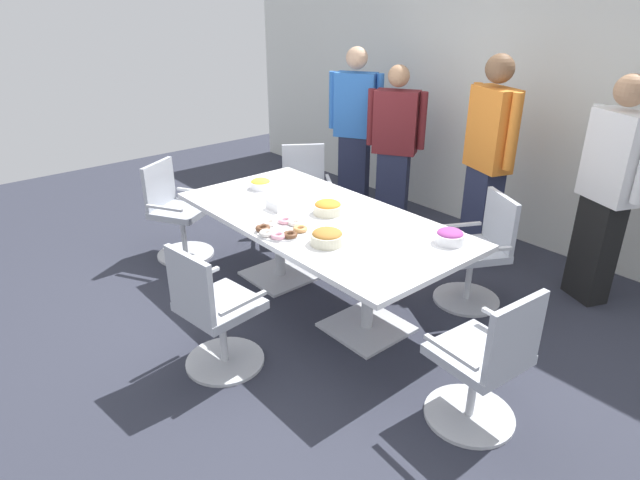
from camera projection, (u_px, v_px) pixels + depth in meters
ground_plane at (320, 300)px, 4.53m from camera, size 10.00×10.00×0.01m
back_wall at (505, 96)px, 5.35m from camera, size 8.00×0.10×2.80m
conference_table at (320, 231)px, 4.26m from camera, size 2.40×1.20×0.75m
office_chair_0 at (177, 216)px, 5.14m from camera, size 0.74×0.74×0.91m
office_chair_1 at (214, 316)px, 3.56m from camera, size 0.60×0.60×0.91m
office_chair_2 at (484, 367)px, 3.08m from camera, size 0.59×0.59×0.91m
office_chair_3 at (478, 256)px, 4.36m from camera, size 0.73×0.73×0.91m
office_chair_4 at (305, 196)px, 5.64m from camera, size 0.75×0.75×0.91m
person_standing_0 at (355, 128)px, 6.04m from camera, size 0.57×0.41×1.81m
person_standing_1 at (395, 146)px, 5.64m from camera, size 0.57×0.41×1.69m
person_standing_2 at (488, 158)px, 4.81m from camera, size 0.60×0.36×1.88m
person_standing_3 at (608, 189)px, 4.18m from camera, size 0.59×0.38×1.82m
snack_bowl_chips_yellow at (261, 184)px, 4.79m from camera, size 0.19×0.19×0.09m
snack_bowl_pretzels at (327, 237)px, 3.74m from camera, size 0.24×0.24×0.11m
snack_bowl_chips_orange at (328, 207)px, 4.25m from camera, size 0.23×0.23×0.11m
snack_bowl_candy_mix at (450, 236)px, 3.75m from camera, size 0.21×0.21×0.10m
donut_platter at (281, 229)px, 3.94m from camera, size 0.38×0.38×0.04m
napkin_pile at (280, 204)px, 4.35m from camera, size 0.17×0.17×0.08m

